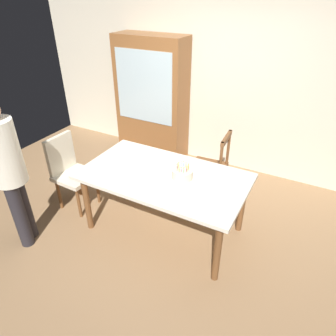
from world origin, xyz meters
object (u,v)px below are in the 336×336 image
Objects in this scene: plate_near_guest at (202,200)px; china_cabinet at (152,99)px; chair_upholstered at (69,169)px; chair_spindle_back at (210,168)px; plate_near_celebrant at (114,173)px; plate_far_side at (167,163)px; person_celebrant at (8,170)px; birthday_cake at (182,175)px; dining_table at (164,181)px.

china_cabinet is (-1.60, 1.78, 0.19)m from plate_near_guest.
chair_upholstered is (-1.81, 0.10, -0.23)m from plate_near_guest.
plate_near_guest is at bearing -73.78° from chair_spindle_back.
plate_far_side is (0.40, 0.45, 0.00)m from plate_near_celebrant.
china_cabinet is at bearing 108.08° from plate_near_celebrant.
plate_far_side is 1.26m from chair_upholstered.
plate_near_guest is 0.13× the size of person_celebrant.
plate_far_side is 1.67m from china_cabinet.
plate_far_side is at bearing -117.91° from chair_spindle_back.
china_cabinet is at bearing 83.03° from chair_upholstered.
chair_upholstered is (-1.48, -0.15, -0.27)m from birthday_cake.
chair_upholstered is at bearing 173.01° from plate_near_celebrant.
plate_near_guest is at bearing -37.12° from birthday_cake.
person_celebrant reaches higher than chair_upholstered.
plate_near_celebrant reaches higher than dining_table.
person_celebrant is at bearing -131.20° from chair_spindle_back.
person_celebrant reaches higher than birthday_cake.
birthday_cake is 0.17× the size of person_celebrant.
dining_table is 6.33× the size of birthday_cake.
plate_near_celebrant is 1.00× the size of plate_far_side.
plate_near_celebrant is 0.23× the size of chair_upholstered.
plate_near_guest is 2.40m from china_cabinet.
dining_table is 8.05× the size of plate_near_celebrant.
chair_spindle_back is at bearing 106.22° from plate_near_guest.
plate_far_side is 1.63m from person_celebrant.
china_cabinet is at bearing 131.93° from plate_near_guest.
dining_table is 1.56m from person_celebrant.
birthday_cake is (0.21, 0.02, 0.14)m from dining_table.
dining_table is at bearing -105.48° from chair_spindle_back.
birthday_cake is at bearing 142.88° from plate_near_guest.
china_cabinet reaches higher than chair_spindle_back.
chair_spindle_back is at bearing 74.52° from dining_table.
plate_near_celebrant is 0.12× the size of china_cabinet.
plate_near_celebrant is 1.30m from chair_spindle_back.
plate_near_guest is at bearing -35.90° from plate_far_side.
birthday_cake is at bearing 31.51° from person_celebrant.
plate_near_guest is 0.12× the size of china_cabinet.
person_celebrant is at bearing -139.71° from plate_near_celebrant.
plate_near_guest is at bearing -3.06° from chair_upholstered.
china_cabinet is (0.21, 1.69, 0.42)m from chair_upholstered.
chair_upholstered is 0.58× the size of person_celebrant.
birthday_cake reaches higher than plate_far_side.
plate_far_side is 0.12× the size of china_cabinet.
person_celebrant is at bearing -89.24° from chair_upholstered.
china_cabinet is at bearing 126.33° from plate_far_side.
plate_near_celebrant is (-0.49, -0.22, 0.09)m from dining_table.
chair_spindle_back is (0.71, 1.05, -0.30)m from plate_near_celebrant.
plate_near_celebrant is 0.83m from chair_upholstered.
dining_table is at bearing 24.73° from plate_near_celebrant.
person_celebrant is (-1.18, -1.11, 0.17)m from plate_far_side.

